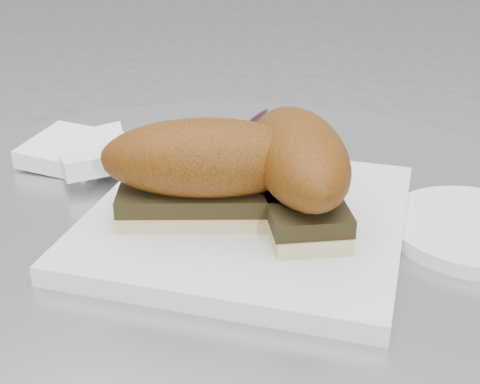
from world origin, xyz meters
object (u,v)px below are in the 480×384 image
object	(u,v)px
sandwich_right	(298,166)
sandwich_left	(207,168)
plate	(247,219)
saucer	(475,229)

from	to	relation	value
sandwich_right	sandwich_left	bearing A→B (deg)	-93.76
sandwich_right	plate	bearing A→B (deg)	-106.18
sandwich_right	saucer	size ratio (longest dim) A/B	1.25
plate	saucer	size ratio (longest dim) A/B	1.80
plate	sandwich_left	size ratio (longest dim) A/B	1.39
plate	sandwich_left	distance (m)	0.06
plate	saucer	bearing A→B (deg)	17.25
sandwich_left	saucer	distance (m)	0.22
sandwich_left	saucer	xyz separation A→B (m)	(0.20, 0.08, -0.05)
sandwich_left	sandwich_right	world-z (taller)	same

